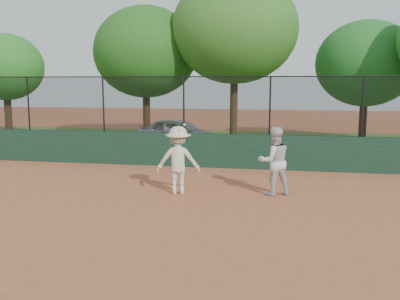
% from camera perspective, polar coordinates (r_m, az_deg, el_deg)
% --- Properties ---
extents(ground, '(80.00, 80.00, 0.00)m').
position_cam_1_polar(ground, '(10.24, -6.77, -8.37)').
color(ground, '#AE5B38').
rests_on(ground, ground).
extents(back_wall, '(26.00, 0.20, 1.20)m').
position_cam_1_polar(back_wall, '(15.79, -0.29, -0.02)').
color(back_wall, '#1A3927').
rests_on(back_wall, ground).
extents(grass_strip, '(36.00, 12.00, 0.01)m').
position_cam_1_polar(grass_strip, '(21.74, 2.73, 0.78)').
color(grass_strip, '#37581B').
rests_on(grass_strip, ground).
extents(parked_car, '(4.24, 2.87, 1.34)m').
position_cam_1_polar(parked_car, '(20.48, -2.81, 2.17)').
color(parked_car, '#9EA3A7').
rests_on(parked_car, ground).
extents(player_second, '(1.09, 0.98, 1.83)m').
position_cam_1_polar(player_second, '(12.00, 9.47, -1.41)').
color(player_second, silver).
rests_on(player_second, ground).
extents(player_main, '(1.26, 0.87, 1.95)m').
position_cam_1_polar(player_main, '(11.98, -2.79, -1.32)').
color(player_main, beige).
rests_on(player_main, ground).
extents(fence_assembly, '(26.00, 0.06, 2.00)m').
position_cam_1_polar(fence_assembly, '(15.64, -0.40, 5.92)').
color(fence_assembly, black).
rests_on(fence_assembly, back_wall).
extents(tree_0, '(3.79, 3.45, 5.37)m').
position_cam_1_polar(tree_0, '(24.33, -23.67, 9.66)').
color(tree_0, '#412B17').
rests_on(tree_0, ground).
extents(tree_1, '(5.18, 4.71, 6.69)m').
position_cam_1_polar(tree_1, '(22.58, -6.99, 12.31)').
color(tree_1, '#432C17').
rests_on(tree_1, ground).
extents(tree_2, '(5.81, 5.28, 7.92)m').
position_cam_1_polar(tree_2, '(21.22, 4.46, 15.18)').
color(tree_2, '#49311A').
rests_on(tree_2, ground).
extents(tree_3, '(4.65, 4.22, 5.86)m').
position_cam_1_polar(tree_3, '(22.59, 20.47, 10.31)').
color(tree_3, '#3D2614').
rests_on(tree_3, ground).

